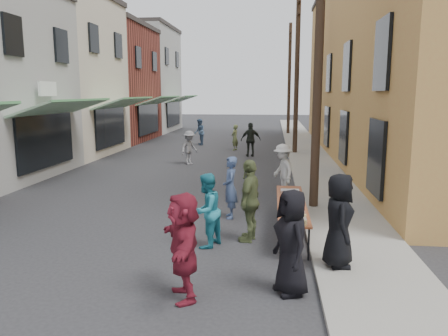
% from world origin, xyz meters
% --- Properties ---
extents(ground, '(120.00, 120.00, 0.00)m').
position_xyz_m(ground, '(0.00, 0.00, 0.00)').
color(ground, '#28282B').
rests_on(ground, ground).
extents(sidewalk, '(2.20, 60.00, 0.10)m').
position_xyz_m(sidewalk, '(5.00, 15.00, 0.05)').
color(sidewalk, gray).
rests_on(sidewalk, ground).
extents(storefront_row, '(8.00, 37.00, 9.00)m').
position_xyz_m(storefront_row, '(-10.00, 14.96, 4.12)').
color(storefront_row, maroon).
rests_on(storefront_row, ground).
extents(building_ochre, '(10.00, 28.00, 10.00)m').
position_xyz_m(building_ochre, '(11.10, 14.00, 5.00)').
color(building_ochre, '#BC8043').
rests_on(building_ochre, ground).
extents(utility_pole_near, '(0.26, 0.26, 9.00)m').
position_xyz_m(utility_pole_near, '(4.30, 3.00, 4.50)').
color(utility_pole_near, '#2D2116').
rests_on(utility_pole_near, ground).
extents(utility_pole_mid, '(0.26, 0.26, 9.00)m').
position_xyz_m(utility_pole_mid, '(4.30, 15.00, 4.50)').
color(utility_pole_mid, '#2D2116').
rests_on(utility_pole_mid, ground).
extents(utility_pole_far, '(0.26, 0.26, 9.00)m').
position_xyz_m(utility_pole_far, '(4.30, 27.00, 4.50)').
color(utility_pole_far, '#2D2116').
rests_on(utility_pole_far, ground).
extents(serving_table, '(0.70, 4.00, 0.75)m').
position_xyz_m(serving_table, '(3.54, 0.71, 0.71)').
color(serving_table, brown).
rests_on(serving_table, ground).
extents(catering_tray_sausage, '(0.50, 0.33, 0.08)m').
position_xyz_m(catering_tray_sausage, '(3.54, -0.94, 0.79)').
color(catering_tray_sausage, maroon).
rests_on(catering_tray_sausage, serving_table).
extents(catering_tray_foil_b, '(0.50, 0.33, 0.08)m').
position_xyz_m(catering_tray_foil_b, '(3.54, -0.29, 0.79)').
color(catering_tray_foil_b, '#B2B2B7').
rests_on(catering_tray_foil_b, serving_table).
extents(catering_tray_buns, '(0.50, 0.33, 0.08)m').
position_xyz_m(catering_tray_buns, '(3.54, 0.41, 0.79)').
color(catering_tray_buns, tan).
rests_on(catering_tray_buns, serving_table).
extents(catering_tray_foil_d, '(0.50, 0.33, 0.08)m').
position_xyz_m(catering_tray_foil_d, '(3.54, 1.11, 0.79)').
color(catering_tray_foil_d, '#B2B2B7').
rests_on(catering_tray_foil_d, serving_table).
extents(catering_tray_buns_end, '(0.50, 0.33, 0.08)m').
position_xyz_m(catering_tray_buns_end, '(3.54, 1.81, 0.79)').
color(catering_tray_buns_end, tan).
rests_on(catering_tray_buns_end, serving_table).
extents(condiment_jar_a, '(0.07, 0.07, 0.08)m').
position_xyz_m(condiment_jar_a, '(3.32, -1.24, 0.79)').
color(condiment_jar_a, '#A57F26').
rests_on(condiment_jar_a, serving_table).
extents(condiment_jar_b, '(0.07, 0.07, 0.08)m').
position_xyz_m(condiment_jar_b, '(3.32, -1.14, 0.79)').
color(condiment_jar_b, '#A57F26').
rests_on(condiment_jar_b, serving_table).
extents(condiment_jar_c, '(0.07, 0.07, 0.08)m').
position_xyz_m(condiment_jar_c, '(3.32, -1.04, 0.79)').
color(condiment_jar_c, '#A57F26').
rests_on(condiment_jar_c, serving_table).
extents(cup_stack, '(0.08, 0.08, 0.12)m').
position_xyz_m(cup_stack, '(3.74, -1.19, 0.81)').
color(cup_stack, tan).
rests_on(cup_stack, serving_table).
extents(guest_front_a, '(0.89, 1.06, 1.85)m').
position_xyz_m(guest_front_a, '(3.40, -2.72, 0.93)').
color(guest_front_a, black).
rests_on(guest_front_a, ground).
extents(guest_front_b, '(0.52, 0.69, 1.72)m').
position_xyz_m(guest_front_b, '(1.91, 1.79, 0.86)').
color(guest_front_b, '#425681').
rests_on(guest_front_b, ground).
extents(guest_front_c, '(0.92, 1.01, 1.69)m').
position_xyz_m(guest_front_c, '(1.60, -0.58, 0.84)').
color(guest_front_c, teal).
rests_on(guest_front_c, ground).
extents(guest_front_d, '(1.06, 1.31, 1.77)m').
position_xyz_m(guest_front_d, '(3.40, 4.51, 0.89)').
color(guest_front_d, silver).
rests_on(guest_front_d, ground).
extents(guest_front_e, '(0.72, 1.22, 1.94)m').
position_xyz_m(guest_front_e, '(2.55, -0.05, 0.97)').
color(guest_front_e, '#535D36').
rests_on(guest_front_e, ground).
extents(guest_queue_back, '(1.06, 1.79, 1.84)m').
position_xyz_m(guest_queue_back, '(1.60, -3.11, 0.92)').
color(guest_queue_back, maroon).
rests_on(guest_queue_back, ground).
extents(server, '(0.58, 0.90, 1.84)m').
position_xyz_m(server, '(4.35, -1.63, 1.02)').
color(server, black).
rests_on(server, sidewalk).
extents(passerby_left, '(1.07, 1.22, 1.63)m').
position_xyz_m(passerby_left, '(-0.98, 10.77, 0.82)').
color(passerby_left, slate).
rests_on(passerby_left, ground).
extents(passerby_mid, '(1.16, 0.68, 1.85)m').
position_xyz_m(passerby_mid, '(1.86, 13.67, 0.93)').
color(passerby_mid, black).
rests_on(passerby_mid, ground).
extents(passerby_right, '(0.56, 0.67, 1.56)m').
position_xyz_m(passerby_right, '(0.76, 16.22, 0.78)').
color(passerby_right, '#5D693D').
rests_on(passerby_right, ground).
extents(passerby_far, '(0.87, 1.00, 1.75)m').
position_xyz_m(passerby_far, '(-1.79, 18.58, 0.87)').
color(passerby_far, '#415C7E').
rests_on(passerby_far, ground).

